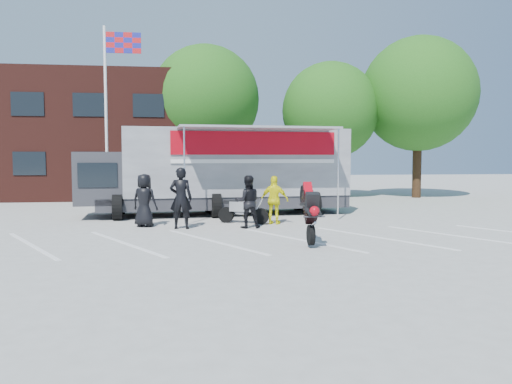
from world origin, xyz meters
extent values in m
plane|color=#ACACA6|center=(0.00, 0.00, 0.00)|extent=(100.00, 100.00, 0.00)
cube|color=white|center=(0.00, 1.00, 0.01)|extent=(18.09, 13.33, 0.01)
cube|color=#431B15|center=(-10.00, 18.00, 3.50)|extent=(18.00, 8.00, 7.00)
cylinder|color=white|center=(-6.50, 10.00, 4.00)|extent=(0.12, 0.12, 8.00)
cube|color=red|center=(-5.70, 10.00, 7.30)|extent=(1.50, 0.04, 0.90)
cylinder|color=#382314|center=(-2.00, 16.00, 1.62)|extent=(0.50, 0.50, 3.24)
sphere|color=#194C13|center=(-2.00, 16.00, 5.58)|extent=(6.12, 6.12, 6.12)
cylinder|color=#382314|center=(5.00, 15.00, 1.44)|extent=(0.50, 0.50, 2.88)
sphere|color=#194C13|center=(5.00, 15.00, 4.96)|extent=(5.44, 5.44, 5.44)
cylinder|color=#382314|center=(10.00, 14.50, 1.71)|extent=(0.50, 0.50, 3.42)
sphere|color=#194C13|center=(10.00, 14.50, 5.89)|extent=(6.46, 6.46, 6.46)
imported|color=black|center=(-4.36, 4.22, 0.89)|extent=(1.02, 0.86, 1.77)
imported|color=black|center=(-3.15, 3.57, 1.00)|extent=(0.78, 0.56, 2.00)
imported|color=black|center=(-0.98, 3.49, 0.86)|extent=(0.85, 0.66, 1.73)
imported|color=#FAF40D|center=(0.04, 4.30, 0.84)|extent=(1.07, 0.79, 1.68)
camera|label=1|loc=(-2.77, -12.67, 2.33)|focal=35.00mm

